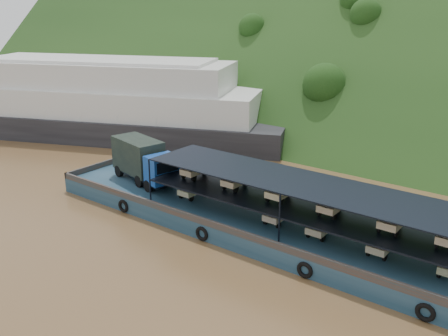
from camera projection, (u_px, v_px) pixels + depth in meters
The scene contains 4 objects.
ground at pixel (221, 224), 37.10m from camera, with size 160.00×160.00×0.00m, color brown.
hillside at pixel (392, 130), 64.15m from camera, with size 140.00×28.00×28.00m, color #1B3914.
cargo_barge at pixel (243, 212), 36.24m from camera, with size 35.00×7.18×4.73m.
passenger_ferry at pixel (101, 102), 60.97m from camera, with size 46.71×28.66×9.30m.
Camera 1 is at (20.82, -26.68, 15.76)m, focal length 40.00 mm.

